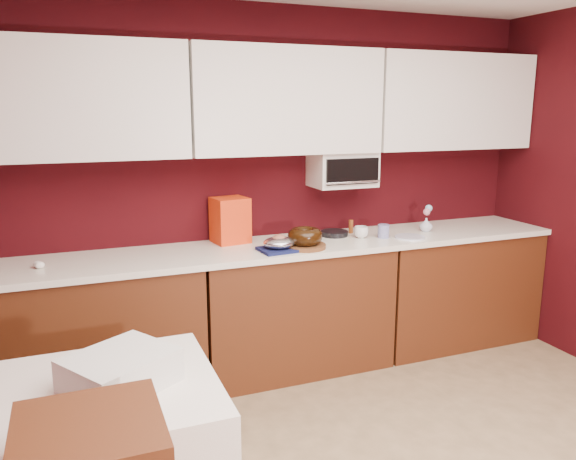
# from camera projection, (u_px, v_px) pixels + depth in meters

# --- Properties ---
(wall_back) EXTENTS (4.00, 0.02, 2.50)m
(wall_back) POSITION_uv_depth(u_px,v_px,m) (277.00, 187.00, 4.04)
(wall_back) COLOR #35070B
(wall_back) RESTS_ON floor
(base_cabinet_left) EXTENTS (1.31, 0.58, 0.86)m
(base_cabinet_left) POSITION_uv_depth(u_px,v_px,m) (92.00, 336.00, 3.45)
(base_cabinet_left) COLOR #502410
(base_cabinet_left) RESTS_ON floor
(base_cabinet_center) EXTENTS (1.31, 0.58, 0.86)m
(base_cabinet_center) POSITION_uv_depth(u_px,v_px,m) (293.00, 308.00, 3.93)
(base_cabinet_center) COLOR #502410
(base_cabinet_center) RESTS_ON floor
(base_cabinet_right) EXTENTS (1.31, 0.58, 0.86)m
(base_cabinet_right) POSITION_uv_depth(u_px,v_px,m) (450.00, 287.00, 4.41)
(base_cabinet_right) COLOR #502410
(base_cabinet_right) RESTS_ON floor
(countertop) EXTENTS (4.00, 0.62, 0.04)m
(countertop) POSITION_uv_depth(u_px,v_px,m) (293.00, 246.00, 3.84)
(countertop) COLOR white
(countertop) RESTS_ON base_cabinet_center
(upper_cabinet_left) EXTENTS (1.31, 0.33, 0.70)m
(upper_cabinet_left) POSITION_uv_depth(u_px,v_px,m) (73.00, 100.00, 3.29)
(upper_cabinet_left) COLOR white
(upper_cabinet_left) RESTS_ON wall_back
(upper_cabinet_center) EXTENTS (1.31, 0.33, 0.70)m
(upper_cabinet_center) POSITION_uv_depth(u_px,v_px,m) (285.00, 101.00, 3.76)
(upper_cabinet_center) COLOR white
(upper_cabinet_center) RESTS_ON wall_back
(upper_cabinet_right) EXTENTS (1.31, 0.33, 0.70)m
(upper_cabinet_right) POSITION_uv_depth(u_px,v_px,m) (449.00, 102.00, 4.24)
(upper_cabinet_right) COLOR white
(upper_cabinet_right) RESTS_ON wall_back
(toaster_oven) EXTENTS (0.45, 0.30, 0.25)m
(toaster_oven) POSITION_uv_depth(u_px,v_px,m) (342.00, 169.00, 4.04)
(toaster_oven) COLOR white
(toaster_oven) RESTS_ON upper_cabinet_center
(toaster_oven_door) EXTENTS (0.40, 0.02, 0.18)m
(toaster_oven_door) POSITION_uv_depth(u_px,v_px,m) (353.00, 171.00, 3.90)
(toaster_oven_door) COLOR black
(toaster_oven_door) RESTS_ON toaster_oven
(toaster_oven_handle) EXTENTS (0.42, 0.02, 0.02)m
(toaster_oven_handle) POSITION_uv_depth(u_px,v_px,m) (353.00, 182.00, 3.90)
(toaster_oven_handle) COLOR silver
(toaster_oven_handle) RESTS_ON toaster_oven
(cake_base) EXTENTS (0.32, 0.32, 0.03)m
(cake_base) POSITION_uv_depth(u_px,v_px,m) (305.00, 246.00, 3.70)
(cake_base) COLOR brown
(cake_base) RESTS_ON countertop
(bundt_cake) EXTENTS (0.28, 0.28, 0.09)m
(bundt_cake) POSITION_uv_depth(u_px,v_px,m) (305.00, 236.00, 3.69)
(bundt_cake) COLOR black
(bundt_cake) RESTS_ON cake_base
(navy_towel) EXTENTS (0.27, 0.23, 0.02)m
(navy_towel) POSITION_uv_depth(u_px,v_px,m) (279.00, 249.00, 3.63)
(navy_towel) COLOR #121845
(navy_towel) RESTS_ON countertop
(foil_ham_nest) EXTENTS (0.22, 0.18, 0.08)m
(foil_ham_nest) POSITION_uv_depth(u_px,v_px,m) (279.00, 243.00, 3.62)
(foil_ham_nest) COLOR silver
(foil_ham_nest) RESTS_ON navy_towel
(roasted_ham) EXTENTS (0.12, 0.11, 0.06)m
(roasted_ham) POSITION_uv_depth(u_px,v_px,m) (279.00, 239.00, 3.61)
(roasted_ham) COLOR #A05E49
(roasted_ham) RESTS_ON foil_ham_nest
(pandoro_box) EXTENTS (0.26, 0.24, 0.31)m
(pandoro_box) POSITION_uv_depth(u_px,v_px,m) (230.00, 220.00, 3.84)
(pandoro_box) COLOR red
(pandoro_box) RESTS_ON countertop
(dark_pan) EXTENTS (0.22, 0.22, 0.04)m
(dark_pan) POSITION_uv_depth(u_px,v_px,m) (334.00, 233.00, 4.06)
(dark_pan) COLOR black
(dark_pan) RESTS_ON countertop
(coffee_mug) EXTENTS (0.10, 0.10, 0.10)m
(coffee_mug) POSITION_uv_depth(u_px,v_px,m) (361.00, 231.00, 3.99)
(coffee_mug) COLOR white
(coffee_mug) RESTS_ON countertop
(blue_jar) EXTENTS (0.10, 0.10, 0.10)m
(blue_jar) POSITION_uv_depth(u_px,v_px,m) (384.00, 231.00, 3.99)
(blue_jar) COLOR navy
(blue_jar) RESTS_ON countertop
(flower_vase) EXTENTS (0.09, 0.09, 0.11)m
(flower_vase) POSITION_uv_depth(u_px,v_px,m) (426.00, 224.00, 4.20)
(flower_vase) COLOR silver
(flower_vase) RESTS_ON countertop
(flower_pink) EXTENTS (0.05, 0.05, 0.05)m
(flower_pink) POSITION_uv_depth(u_px,v_px,m) (427.00, 212.00, 4.18)
(flower_pink) COLOR pink
(flower_pink) RESTS_ON flower_vase
(flower_blue) EXTENTS (0.05, 0.05, 0.05)m
(flower_blue) POSITION_uv_depth(u_px,v_px,m) (429.00, 208.00, 4.21)
(flower_blue) COLOR #90C6E7
(flower_blue) RESTS_ON flower_vase
(china_plate) EXTENTS (0.27, 0.27, 0.01)m
(china_plate) POSITION_uv_depth(u_px,v_px,m) (410.00, 237.00, 3.99)
(china_plate) COLOR white
(china_plate) RESTS_ON countertop
(amber_bottle) EXTENTS (0.04, 0.04, 0.10)m
(amber_bottle) POSITION_uv_depth(u_px,v_px,m) (351.00, 227.00, 4.14)
(amber_bottle) COLOR brown
(amber_bottle) RESTS_ON countertop
(egg_left) EXTENTS (0.06, 0.05, 0.04)m
(egg_left) POSITION_uv_depth(u_px,v_px,m) (38.00, 264.00, 3.24)
(egg_left) COLOR silver
(egg_left) RESTS_ON countertop
(egg_right) EXTENTS (0.06, 0.05, 0.04)m
(egg_right) POSITION_uv_depth(u_px,v_px,m) (40.00, 265.00, 3.22)
(egg_right) COLOR white
(egg_right) RESTS_ON countertop
(newspaper_stack) EXTENTS (0.48, 0.46, 0.13)m
(newspaper_stack) POSITION_uv_depth(u_px,v_px,m) (120.00, 370.00, 2.16)
(newspaper_stack) COLOR white
(newspaper_stack) RESTS_ON dining_table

